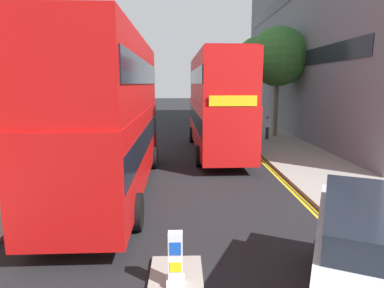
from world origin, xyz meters
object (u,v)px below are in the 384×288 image
at_px(double_decker_bus_oncoming, 216,101).
at_px(pedestrian_far, 267,127).
at_px(keep_left_bollard, 176,261).
at_px(taxi_minivan, 379,273).
at_px(double_decker_bus_away, 111,111).

relative_size(double_decker_bus_oncoming, pedestrian_far, 6.70).
relative_size(keep_left_bollard, pedestrian_far, 0.69).
relative_size(double_decker_bus_oncoming, taxi_minivan, 2.11).
bearing_deg(keep_left_bollard, double_decker_bus_away, 111.76).
xyz_separation_m(taxi_minivan, pedestrian_far, (2.87, 17.89, -0.08)).
xyz_separation_m(double_decker_bus_away, taxi_minivan, (5.64, -7.29, -1.96)).
bearing_deg(taxi_minivan, double_decker_bus_oncoming, 94.37).
height_order(double_decker_bus_oncoming, taxi_minivan, double_decker_bus_oncoming).
bearing_deg(double_decker_bus_oncoming, pedestrian_far, 42.05).
relative_size(keep_left_bollard, taxi_minivan, 0.22).
xyz_separation_m(keep_left_bollard, double_decker_bus_oncoming, (2.13, 13.09, 2.42)).
bearing_deg(keep_left_bollard, double_decker_bus_oncoming, 80.77).
height_order(keep_left_bollard, taxi_minivan, taxi_minivan).
height_order(keep_left_bollard, double_decker_bus_away, double_decker_bus_away).
bearing_deg(pedestrian_far, keep_left_bollard, -110.07).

